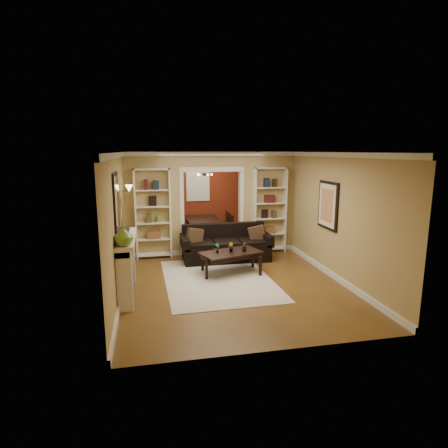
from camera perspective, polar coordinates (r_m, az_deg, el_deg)
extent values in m
plane|color=brown|center=(9.11, -0.52, -6.34)|extent=(8.00, 8.00, 0.00)
plane|color=white|center=(8.68, -0.55, 10.91)|extent=(8.00, 8.00, 0.00)
plane|color=tan|center=(12.71, -4.01, 4.86)|extent=(8.00, 0.00, 8.00)
plane|color=tan|center=(5.02, 8.30, -5.04)|extent=(8.00, 0.00, 8.00)
plane|color=tan|center=(8.66, -15.32, 1.53)|extent=(0.00, 8.00, 8.00)
plane|color=tan|center=(9.48, 12.94, 2.46)|extent=(0.00, 8.00, 8.00)
cube|color=tan|center=(9.96, -1.86, 3.14)|extent=(4.50, 0.15, 2.70)
cube|color=maroon|center=(12.68, -3.99, 4.72)|extent=(4.44, 0.04, 2.64)
cube|color=#8CA5CC|center=(12.62, -3.98, 5.73)|extent=(0.78, 0.03, 0.98)
cube|color=beige|center=(8.15, -0.95, -8.43)|extent=(2.32, 3.19, 0.01)
cube|color=black|center=(9.45, 0.31, -2.90)|extent=(2.26, 0.97, 0.88)
cube|color=brown|center=(9.26, -4.51, -1.96)|extent=(0.44, 0.27, 0.42)
cube|color=brown|center=(9.58, 5.03, -1.57)|extent=(0.42, 0.16, 0.40)
cube|color=black|center=(8.48, 1.04, -5.90)|extent=(1.49, 1.10, 0.50)
imported|color=#336626|center=(8.32, -1.03, -3.66)|extent=(0.14, 0.13, 0.22)
imported|color=#336626|center=(8.38, 1.05, -3.57)|extent=(0.14, 0.15, 0.21)
imported|color=#336626|center=(8.45, 3.10, -3.50)|extent=(0.12, 0.12, 0.20)
cube|color=white|center=(9.68, -10.76, 1.52)|extent=(0.90, 0.30, 2.30)
cube|color=white|center=(10.20, 6.92, 2.12)|extent=(0.90, 0.30, 2.30)
cube|color=white|center=(7.36, -14.48, -6.26)|extent=(0.32, 1.70, 1.16)
imported|color=olive|center=(6.49, -15.08, -1.78)|extent=(0.41, 0.41, 0.34)
cube|color=silver|center=(7.11, -16.08, 3.14)|extent=(0.03, 0.95, 1.10)
cube|color=#FFE0A5|center=(9.13, -14.64, 5.09)|extent=(0.18, 0.18, 0.22)
cube|color=black|center=(8.54, 15.52, 2.76)|extent=(0.04, 0.85, 1.05)
imported|color=black|center=(11.60, -2.92, -0.88)|extent=(1.82, 1.02, 0.64)
cube|color=black|center=(11.21, -5.47, -0.61)|extent=(0.51, 0.51, 0.92)
cube|color=black|center=(11.39, 0.04, -0.58)|extent=(0.54, 0.54, 0.84)
cube|color=black|center=(11.81, -5.78, -0.38)|extent=(0.46, 0.46, 0.77)
cube|color=black|center=(11.96, -0.53, 0.00)|extent=(0.45, 0.45, 0.84)
cube|color=#3B2C1B|center=(11.37, -3.18, 7.52)|extent=(0.50, 0.50, 0.30)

